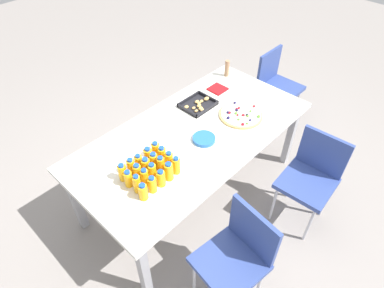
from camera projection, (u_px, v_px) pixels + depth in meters
ground_plane at (193, 190)px, 3.13m from camera, size 12.00×12.00×0.00m
party_table at (193, 138)px, 2.68m from camera, size 2.01×0.99×0.72m
chair_near_right at (312, 174)px, 2.61m from camera, size 0.42×0.42×0.83m
chair_near_left at (238, 253)px, 2.12m from camera, size 0.45×0.45×0.83m
chair_end at (276, 82)px, 3.58m from camera, size 0.40×0.40×0.83m
juice_bottle_0 at (143, 192)px, 2.12m from camera, size 0.06×0.06×0.13m
juice_bottle_1 at (152, 184)px, 2.17m from camera, size 0.06×0.06×0.13m
juice_bottle_2 at (161, 178)px, 2.20m from camera, size 0.06×0.06×0.13m
juice_bottle_3 at (169, 171)px, 2.24m from camera, size 0.06×0.06×0.15m
juice_bottle_4 at (176, 165)px, 2.28m from camera, size 0.06×0.06×0.14m
juice_bottle_5 at (137, 184)px, 2.16m from camera, size 0.05×0.05×0.15m
juice_bottle_6 at (145, 177)px, 2.20m from camera, size 0.05×0.05×0.15m
juice_bottle_7 at (152, 172)px, 2.24m from camera, size 0.06×0.06×0.14m
juice_bottle_8 at (161, 165)px, 2.28m from camera, size 0.06×0.06×0.15m
juice_bottle_9 at (169, 160)px, 2.32m from camera, size 0.06×0.06×0.14m
juice_bottle_10 at (128, 179)px, 2.20m from camera, size 0.06×0.06×0.14m
juice_bottle_11 at (137, 172)px, 2.24m from camera, size 0.06×0.06×0.14m
juice_bottle_12 at (146, 166)px, 2.27m from camera, size 0.06×0.06×0.15m
juice_bottle_13 at (154, 161)px, 2.32m from camera, size 0.06×0.06×0.14m
juice_bottle_14 at (162, 155)px, 2.36m from camera, size 0.06×0.06×0.14m
juice_bottle_15 at (122, 172)px, 2.24m from camera, size 0.06×0.06×0.14m
juice_bottle_16 at (131, 167)px, 2.28m from camera, size 0.05×0.05×0.14m
juice_bottle_17 at (139, 162)px, 2.31m from camera, size 0.05×0.05×0.13m
juice_bottle_18 at (148, 156)px, 2.36m from camera, size 0.06×0.06×0.14m
juice_bottle_19 at (156, 150)px, 2.40m from camera, size 0.06×0.06×0.14m
fruit_pizza at (241, 115)px, 2.78m from camera, size 0.37×0.37×0.05m
snack_tray at (198, 105)px, 2.89m from camera, size 0.29×0.24×0.04m
plate_stack at (204, 139)px, 2.56m from camera, size 0.18×0.18×0.03m
napkin_stack at (218, 89)px, 3.08m from camera, size 0.15×0.15×0.01m
cardboard_tube at (227, 68)px, 3.20m from camera, size 0.04×0.04×0.16m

